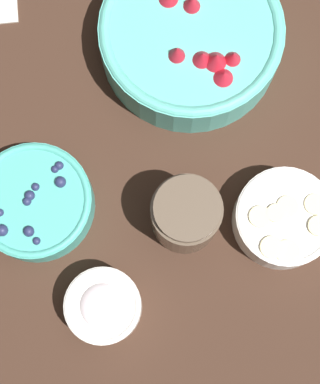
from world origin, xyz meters
TOP-DOWN VIEW (x-y plane):
  - ground_plane at (0.00, 0.00)m, footprint 4.00×4.00m
  - bowl_strawberries at (-0.04, 0.10)m, footprint 0.25×0.25m
  - bowl_blueberries at (0.04, -0.21)m, footprint 0.16×0.16m
  - bowl_bananas at (0.24, 0.06)m, footprint 0.13×0.13m
  - bowl_cream at (0.20, -0.20)m, footprint 0.10×0.10m
  - jar_chocolate at (0.17, -0.05)m, footprint 0.09×0.09m

SIDE VIEW (x-z plane):
  - ground_plane at x=0.00m, z-range 0.00..0.00m
  - bowl_blueberries at x=0.04m, z-range 0.00..0.06m
  - bowl_bananas at x=0.24m, z-range 0.00..0.06m
  - bowl_cream at x=0.20m, z-range 0.00..0.06m
  - bowl_strawberries at x=-0.04m, z-range 0.00..0.09m
  - jar_chocolate at x=0.17m, z-range 0.00..0.09m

